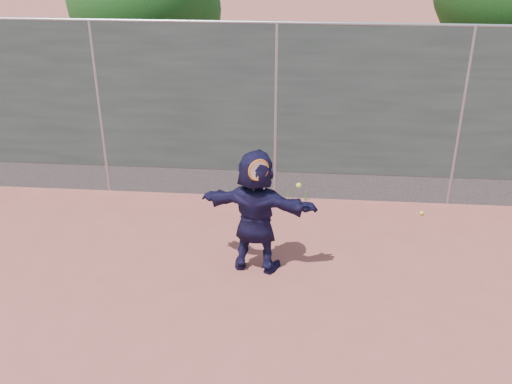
{
  "coord_description": "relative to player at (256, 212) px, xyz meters",
  "views": [
    {
      "loc": [
        0.49,
        -5.59,
        4.42
      ],
      "look_at": [
        -0.12,
        1.21,
        1.17
      ],
      "focal_mm": 40.0,
      "sensor_mm": 36.0,
      "label": 1
    }
  ],
  "objects": [
    {
      "name": "weed_clump",
      "position": [
        0.42,
        2.17,
        -0.75
      ],
      "size": [
        0.68,
        0.07,
        0.3
      ],
      "color": "#387226",
      "rests_on": "ground"
    },
    {
      "name": "ground",
      "position": [
        0.12,
        -1.21,
        -0.88
      ],
      "size": [
        80.0,
        80.0,
        0.0
      ],
      "primitive_type": "plane",
      "color": "#9E4C42",
      "rests_on": "ground"
    },
    {
      "name": "tree_left",
      "position": [
        -2.73,
        5.34,
        2.06
      ],
      "size": [
        3.15,
        3.0,
        4.53
      ],
      "color": "#382314",
      "rests_on": "ground"
    },
    {
      "name": "fence",
      "position": [
        0.12,
        2.29,
        0.7
      ],
      "size": [
        20.0,
        0.06,
        3.03
      ],
      "color": "#38423D",
      "rests_on": "ground"
    },
    {
      "name": "swing_action",
      "position": [
        0.1,
        -0.2,
        0.66
      ],
      "size": [
        0.68,
        0.18,
        0.51
      ],
      "color": "orange",
      "rests_on": "ground"
    },
    {
      "name": "ball_ground",
      "position": [
        2.6,
        1.81,
        -0.85
      ],
      "size": [
        0.07,
        0.07,
        0.07
      ],
      "primitive_type": "sphere",
      "color": "yellow",
      "rests_on": "ground"
    },
    {
      "name": "player",
      "position": [
        0.0,
        0.0,
        0.0
      ],
      "size": [
        1.69,
        0.78,
        1.76
      ],
      "primitive_type": "imported",
      "rotation": [
        0.0,
        0.0,
        2.98
      ],
      "color": "#161335",
      "rests_on": "ground"
    }
  ]
}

